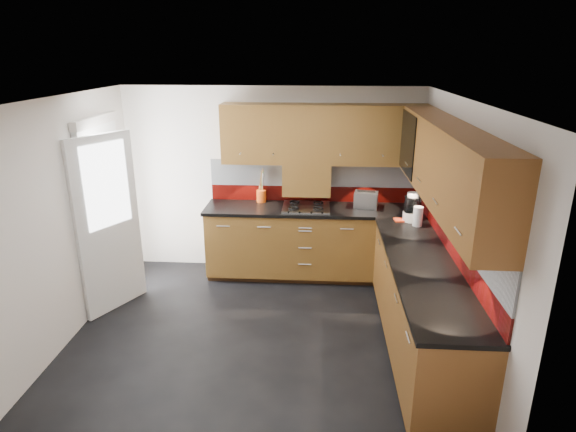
# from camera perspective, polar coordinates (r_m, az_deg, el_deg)

# --- Properties ---
(room) EXTENTS (4.00, 3.80, 2.64)m
(room) POSITION_cam_1_polar(r_m,az_deg,el_deg) (4.48, -4.11, 2.06)
(room) COLOR black
(base_cabinets) EXTENTS (2.70, 3.20, 0.95)m
(base_cabinets) POSITION_cam_1_polar(r_m,az_deg,el_deg) (5.51, 8.31, -6.61)
(base_cabinets) COLOR brown
(base_cabinets) RESTS_ON room
(countertop) EXTENTS (2.72, 3.22, 0.04)m
(countertop) POSITION_cam_1_polar(r_m,az_deg,el_deg) (5.31, 8.42, -1.97)
(countertop) COLOR black
(countertop) RESTS_ON base_cabinets
(backsplash) EXTENTS (2.70, 3.20, 0.54)m
(backsplash) POSITION_cam_1_polar(r_m,az_deg,el_deg) (5.45, 10.73, 1.68)
(backsplash) COLOR maroon
(backsplash) RESTS_ON countertop
(upper_cabinets) EXTENTS (2.50, 3.20, 0.72)m
(upper_cabinets) POSITION_cam_1_polar(r_m,az_deg,el_deg) (5.15, 10.82, 7.90)
(upper_cabinets) COLOR brown
(upper_cabinets) RESTS_ON room
(extractor_hood) EXTENTS (0.60, 0.33, 0.40)m
(extractor_hood) POSITION_cam_1_polar(r_m,az_deg,el_deg) (6.07, 2.24, 4.46)
(extractor_hood) COLOR brown
(extractor_hood) RESTS_ON room
(glass_cabinet) EXTENTS (0.32, 0.80, 0.66)m
(glass_cabinet) POSITION_cam_1_polar(r_m,az_deg,el_deg) (5.50, 15.52, 8.52)
(glass_cabinet) COLOR black
(glass_cabinet) RESTS_ON room
(back_door) EXTENTS (0.42, 1.19, 2.04)m
(back_door) POSITION_cam_1_polar(r_m,az_deg,el_deg) (5.80, -20.66, -0.00)
(back_door) COLOR white
(back_door) RESTS_ON room
(gas_hob) EXTENTS (0.58, 0.51, 0.05)m
(gas_hob) POSITION_cam_1_polar(r_m,az_deg,el_deg) (6.00, 2.15, 1.06)
(gas_hob) COLOR silver
(gas_hob) RESTS_ON countertop
(utensil_pot) EXTENTS (0.12, 0.12, 0.44)m
(utensil_pot) POSITION_cam_1_polar(r_m,az_deg,el_deg) (6.25, -3.18, 2.56)
(utensil_pot) COLOR #CD4C13
(utensil_pot) RESTS_ON countertop
(toaster) EXTENTS (0.32, 0.23, 0.21)m
(toaster) POSITION_cam_1_polar(r_m,az_deg,el_deg) (6.09, 9.22, 1.93)
(toaster) COLOR silver
(toaster) RESTS_ON countertop
(food_processor) EXTENTS (0.20, 0.20, 0.34)m
(food_processor) POSITION_cam_1_polar(r_m,az_deg,el_deg) (5.69, 14.51, 0.90)
(food_processor) COLOR white
(food_processor) RESTS_ON countertop
(paper_towel) EXTENTS (0.13, 0.13, 0.22)m
(paper_towel) POSITION_cam_1_polar(r_m,az_deg,el_deg) (5.56, 15.13, -0.04)
(paper_towel) COLOR white
(paper_towel) RESTS_ON countertop
(orange_cloth) EXTENTS (0.15, 0.13, 0.02)m
(orange_cloth) POSITION_cam_1_polar(r_m,az_deg,el_deg) (5.71, 13.20, -0.45)
(orange_cloth) COLOR red
(orange_cloth) RESTS_ON countertop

